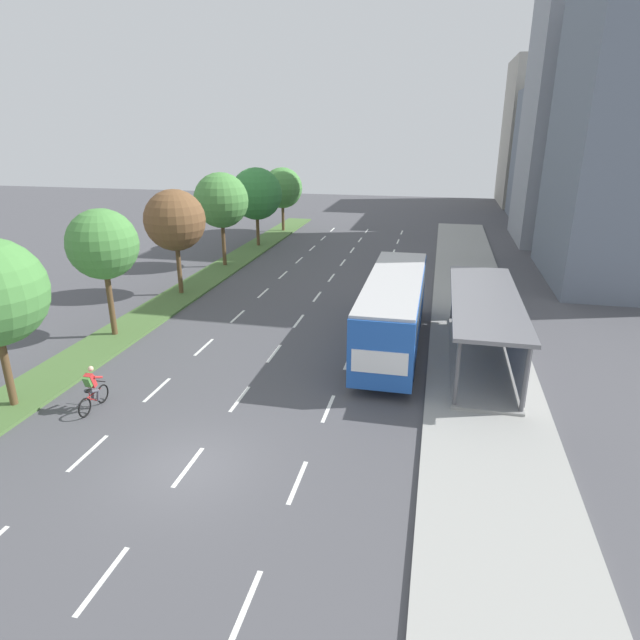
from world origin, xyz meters
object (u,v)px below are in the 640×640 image
(cyclist, at_px, (92,390))
(median_tree_fourth, at_px, (221,200))
(bus, at_px, (394,305))
(median_tree_third, at_px, (175,220))
(median_tree_farthest, at_px, (282,188))
(median_tree_fifth, at_px, (256,194))
(bus_shelter, at_px, (490,322))
(median_tree_second, at_px, (103,245))

(cyclist, xyz_separation_m, median_tree_fourth, (-3.46, 21.41, 4.09))
(bus, bearing_deg, median_tree_fourth, 136.64)
(median_tree_third, height_order, median_tree_farthest, median_tree_third)
(cyclist, bearing_deg, median_tree_fifth, 96.55)
(median_tree_farthest, bearing_deg, bus_shelter, -58.07)
(cyclist, xyz_separation_m, median_tree_second, (-3.46, 6.82, 3.87))
(median_tree_third, relative_size, median_tree_fourth, 0.94)
(cyclist, height_order, median_tree_third, median_tree_third)
(median_tree_fourth, bearing_deg, bus_shelter, -37.39)
(median_tree_third, bearing_deg, cyclist, -76.33)
(cyclist, height_order, median_tree_farthest, median_tree_farthest)
(bus_shelter, bearing_deg, bus, 169.42)
(bus, bearing_deg, bus_shelter, -10.58)
(cyclist, height_order, median_tree_fourth, median_tree_fourth)
(bus_shelter, relative_size, cyclist, 5.81)
(median_tree_fifth, bearing_deg, bus, -56.23)
(median_tree_third, bearing_deg, bus, -22.43)
(median_tree_third, xyz_separation_m, median_tree_farthest, (0.30, 21.89, -0.37))
(median_tree_second, height_order, median_tree_fifth, median_tree_fifth)
(median_tree_second, relative_size, median_tree_third, 0.98)
(bus, bearing_deg, cyclist, -140.40)
(bus, relative_size, median_tree_fourth, 1.67)
(median_tree_fourth, bearing_deg, cyclist, -80.81)
(bus_shelter, xyz_separation_m, median_tree_second, (-17.98, -0.85, 2.79))
(median_tree_fourth, xyz_separation_m, median_tree_fifth, (0.17, 7.30, -0.36))
(median_tree_third, height_order, median_tree_fourth, median_tree_fourth)
(median_tree_farthest, bearing_deg, median_tree_third, -90.77)
(median_tree_fourth, bearing_deg, median_tree_farthest, 88.72)
(bus, height_order, median_tree_fourth, median_tree_fourth)
(bus, bearing_deg, median_tree_second, -173.12)
(median_tree_fifth, bearing_deg, cyclist, -83.45)
(median_tree_third, relative_size, median_tree_fifth, 0.96)
(cyclist, xyz_separation_m, median_tree_third, (-3.43, 14.11, 3.83))
(bus_shelter, height_order, median_tree_third, median_tree_third)
(bus_shelter, height_order, median_tree_farthest, median_tree_farthest)
(median_tree_fifth, distance_m, median_tree_farthest, 7.30)
(bus, height_order, median_tree_second, median_tree_second)
(bus_shelter, distance_m, median_tree_fifth, 27.69)
(bus_shelter, relative_size, bus, 0.94)
(median_tree_fifth, bearing_deg, median_tree_third, -90.55)
(bus, bearing_deg, median_tree_fifth, 123.77)
(bus_shelter, height_order, median_tree_fifth, median_tree_fifth)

